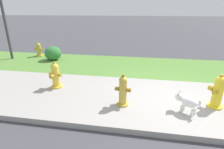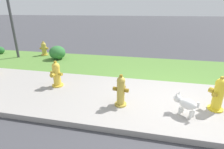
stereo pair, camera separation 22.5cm
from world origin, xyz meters
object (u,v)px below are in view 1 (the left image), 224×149
(small_white_dog, at_px, (187,102))
(shrub_bush_near_lamp, at_px, (53,53))
(fire_hydrant_by_grass_verge, at_px, (123,91))
(fire_hydrant_near_corner, at_px, (39,50))
(fire_hydrant_far_end, at_px, (55,75))
(fire_hydrant_mid_block, at_px, (218,92))

(small_white_dog, distance_m, shrub_bush_near_lamp, 5.83)
(fire_hydrant_by_grass_verge, height_order, small_white_dog, fire_hydrant_by_grass_verge)
(fire_hydrant_by_grass_verge, xyz_separation_m, small_white_dog, (1.35, -0.08, -0.10))
(fire_hydrant_near_corner, distance_m, shrub_bush_near_lamp, 1.07)
(fire_hydrant_far_end, bearing_deg, shrub_bush_near_lamp, -48.91)
(fire_hydrant_far_end, distance_m, fire_hydrant_by_grass_verge, 2.04)
(fire_hydrant_far_end, bearing_deg, fire_hydrant_mid_block, -173.20)
(fire_hydrant_near_corner, bearing_deg, fire_hydrant_mid_block, -39.52)
(small_white_dog, bearing_deg, fire_hydrant_mid_block, -118.98)
(fire_hydrant_mid_block, relative_size, small_white_dog, 1.65)
(fire_hydrant_near_corner, xyz_separation_m, small_white_dog, (5.69, -3.89, -0.05))
(fire_hydrant_far_end, height_order, shrub_bush_near_lamp, fire_hydrant_far_end)
(fire_hydrant_far_end, height_order, fire_hydrant_by_grass_verge, fire_hydrant_by_grass_verge)
(fire_hydrant_far_end, height_order, small_white_dog, fire_hydrant_far_end)
(fire_hydrant_near_corner, distance_m, small_white_dog, 6.89)
(fire_hydrant_by_grass_verge, distance_m, small_white_dog, 1.36)
(fire_hydrant_far_end, relative_size, small_white_dog, 1.58)
(fire_hydrant_by_grass_verge, bearing_deg, small_white_dog, 3.64)
(shrub_bush_near_lamp, bearing_deg, fire_hydrant_far_end, -61.48)
(fire_hydrant_by_grass_verge, xyz_separation_m, shrub_bush_near_lamp, (-3.38, 3.31, -0.07))
(fire_hydrant_near_corner, bearing_deg, shrub_bush_near_lamp, -37.55)
(fire_hydrant_near_corner, height_order, small_white_dog, fire_hydrant_near_corner)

